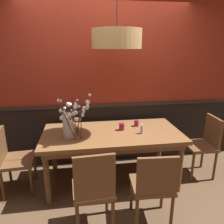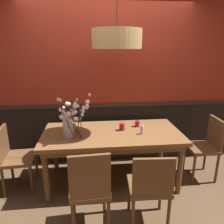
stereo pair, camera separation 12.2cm
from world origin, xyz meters
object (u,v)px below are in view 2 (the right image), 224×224
(chair_near_side_left, at_px, (90,187))
(candle_holder_nearer_center, at_px, (122,127))
(chair_far_side_left, at_px, (90,128))
(pendant_lamp, at_px, (117,39))
(vase_with_blossoms, at_px, (71,120))
(chair_near_side_right, at_px, (150,186))
(chair_head_east_end, at_px, (207,144))
(condiment_bottle, at_px, (142,130))
(chair_head_west_end, at_px, (13,155))
(chair_far_side_right, at_px, (124,124))
(candle_holder_nearer_edge, at_px, (137,124))
(dining_table, at_px, (112,138))

(chair_near_side_left, xyz_separation_m, candle_holder_nearer_center, (0.46, 0.92, 0.28))
(chair_far_side_left, height_order, pendant_lamp, pendant_lamp)
(vase_with_blossoms, bearing_deg, chair_near_side_right, -42.01)
(chair_head_east_end, relative_size, chair_near_side_left, 0.96)
(chair_head_east_end, bearing_deg, condiment_bottle, -175.10)
(chair_far_side_left, distance_m, candle_holder_nearer_center, 0.96)
(chair_near_side_right, distance_m, chair_far_side_left, 1.81)
(chair_head_east_end, xyz_separation_m, vase_with_blossoms, (-1.91, -0.07, 0.46))
(chair_head_west_end, xyz_separation_m, chair_near_side_left, (1.01, -0.85, 0.04))
(pendant_lamp, bearing_deg, vase_with_blossoms, -169.91)
(condiment_bottle, height_order, pendant_lamp, pendant_lamp)
(chair_far_side_right, bearing_deg, candle_holder_nearer_center, -101.71)
(chair_head_east_end, distance_m, condiment_bottle, 1.04)
(chair_head_east_end, xyz_separation_m, candle_holder_nearer_edge, (-0.99, 0.20, 0.28))
(chair_head_west_end, distance_m, candle_holder_nearer_edge, 1.75)
(dining_table, bearing_deg, chair_near_side_right, -70.29)
(chair_near_side_right, distance_m, vase_with_blossoms, 1.23)
(chair_head_west_end, bearing_deg, chair_near_side_left, -40.03)
(dining_table, height_order, candle_holder_nearer_center, candle_holder_nearer_center)
(chair_near_side_left, relative_size, candle_holder_nearer_edge, 10.92)
(dining_table, relative_size, chair_head_west_end, 2.14)
(vase_with_blossoms, bearing_deg, chair_near_side_left, -73.99)
(chair_head_west_end, xyz_separation_m, candle_holder_nearer_edge, (1.71, 0.19, 0.31))
(chair_far_side_right, bearing_deg, condiment_bottle, -86.29)
(chair_head_east_end, height_order, candle_holder_nearer_edge, chair_head_east_end)
(condiment_bottle, bearing_deg, candle_holder_nearer_center, 145.92)
(chair_near_side_right, bearing_deg, chair_far_side_right, 89.56)
(chair_near_side_left, height_order, candle_holder_nearer_center, chair_near_side_left)
(chair_head_east_end, relative_size, chair_far_side_left, 1.02)
(candle_holder_nearer_center, bearing_deg, chair_head_east_end, -3.67)
(chair_far_side_right, height_order, condiment_bottle, chair_far_side_right)
(chair_head_east_end, distance_m, pendant_lamp, 1.95)
(chair_far_side_left, distance_m, pendant_lamp, 1.72)
(chair_near_side_right, bearing_deg, chair_head_east_end, 37.87)
(chair_head_west_end, distance_m, condiment_bottle, 1.75)
(condiment_bottle, relative_size, pendant_lamp, 0.11)
(chair_far_side_left, height_order, candle_holder_nearer_center, chair_far_side_left)
(chair_near_side_left, height_order, candle_holder_nearer_edge, chair_near_side_left)
(dining_table, bearing_deg, chair_head_east_end, -1.09)
(chair_far_side_left, xyz_separation_m, condiment_bottle, (0.69, -0.96, 0.31))
(chair_far_side_right, relative_size, vase_with_blossoms, 1.71)
(dining_table, distance_m, chair_head_east_end, 1.39)
(chair_near_side_left, distance_m, candle_holder_nearer_center, 1.07)
(dining_table, bearing_deg, condiment_bottle, -16.00)
(chair_near_side_right, xyz_separation_m, chair_far_side_left, (-0.61, 1.71, 0.00))
(chair_far_side_right, relative_size, candle_holder_nearer_edge, 11.00)
(candle_holder_nearer_center, xyz_separation_m, condiment_bottle, (0.24, -0.16, 0.01))
(dining_table, xyz_separation_m, pendant_lamp, (0.06, 0.01, 1.29))
(chair_far_side_right, bearing_deg, vase_with_blossoms, -130.49)
(vase_with_blossoms, height_order, condiment_bottle, vase_with_blossoms)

